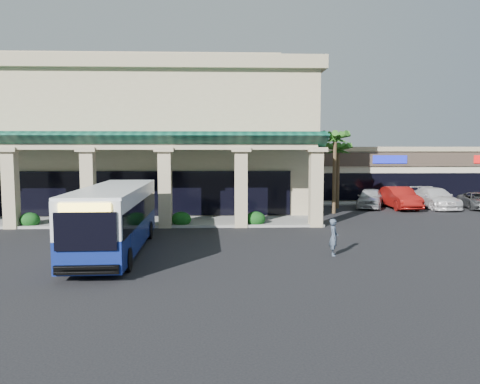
{
  "coord_description": "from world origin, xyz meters",
  "views": [
    {
      "loc": [
        0.43,
        -22.54,
        4.58
      ],
      "look_at": [
        1.41,
        4.15,
        2.2
      ],
      "focal_mm": 35.0,
      "sensor_mm": 36.0,
      "label": 1
    }
  ],
  "objects_px": {
    "transit_bus": "(115,220)",
    "car_red": "(435,198)",
    "car_gray": "(478,201)",
    "car_silver": "(370,198)",
    "car_white": "(399,198)",
    "pedestrian": "(334,237)"
  },
  "relations": [
    {
      "from": "transit_bus",
      "to": "car_red",
      "type": "xyz_separation_m",
      "value": [
        21.7,
        15.38,
        -0.68
      ]
    },
    {
      "from": "car_white",
      "to": "car_red",
      "type": "xyz_separation_m",
      "value": [
        2.99,
        0.26,
        -0.06
      ]
    },
    {
      "from": "transit_bus",
      "to": "car_white",
      "type": "height_order",
      "value": "transit_bus"
    },
    {
      "from": "car_gray",
      "to": "car_white",
      "type": "bearing_deg",
      "value": -172.7
    },
    {
      "from": "car_red",
      "to": "pedestrian",
      "type": "bearing_deg",
      "value": -127.67
    },
    {
      "from": "car_red",
      "to": "car_gray",
      "type": "height_order",
      "value": "car_red"
    },
    {
      "from": "car_silver",
      "to": "car_gray",
      "type": "xyz_separation_m",
      "value": [
        8.31,
        -0.88,
        -0.15
      ]
    },
    {
      "from": "car_red",
      "to": "car_silver",
      "type": "bearing_deg",
      "value": 175.01
    },
    {
      "from": "transit_bus",
      "to": "car_gray",
      "type": "bearing_deg",
      "value": 28.95
    },
    {
      "from": "pedestrian",
      "to": "car_silver",
      "type": "xyz_separation_m",
      "value": [
        6.92,
        16.71,
        -0.02
      ]
    },
    {
      "from": "transit_bus",
      "to": "car_silver",
      "type": "xyz_separation_m",
      "value": [
        16.59,
        15.7,
        -0.69
      ]
    },
    {
      "from": "transit_bus",
      "to": "car_white",
      "type": "relative_size",
      "value": 2.03
    },
    {
      "from": "pedestrian",
      "to": "car_white",
      "type": "height_order",
      "value": "car_white"
    },
    {
      "from": "car_silver",
      "to": "car_gray",
      "type": "relative_size",
      "value": 1.01
    },
    {
      "from": "car_gray",
      "to": "pedestrian",
      "type": "bearing_deg",
      "value": -123.77
    },
    {
      "from": "car_red",
      "to": "car_white",
      "type": "bearing_deg",
      "value": -176.48
    },
    {
      "from": "transit_bus",
      "to": "pedestrian",
      "type": "distance_m",
      "value": 9.74
    },
    {
      "from": "car_silver",
      "to": "car_white",
      "type": "distance_m",
      "value": 2.21
    },
    {
      "from": "car_silver",
      "to": "car_red",
      "type": "xyz_separation_m",
      "value": [
        5.12,
        -0.32,
        0.01
      ]
    },
    {
      "from": "pedestrian",
      "to": "car_red",
      "type": "xyz_separation_m",
      "value": [
        12.04,
        16.39,
        -0.0
      ]
    },
    {
      "from": "transit_bus",
      "to": "car_silver",
      "type": "distance_m",
      "value": 22.85
    },
    {
      "from": "car_silver",
      "to": "car_gray",
      "type": "distance_m",
      "value": 8.36
    }
  ]
}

